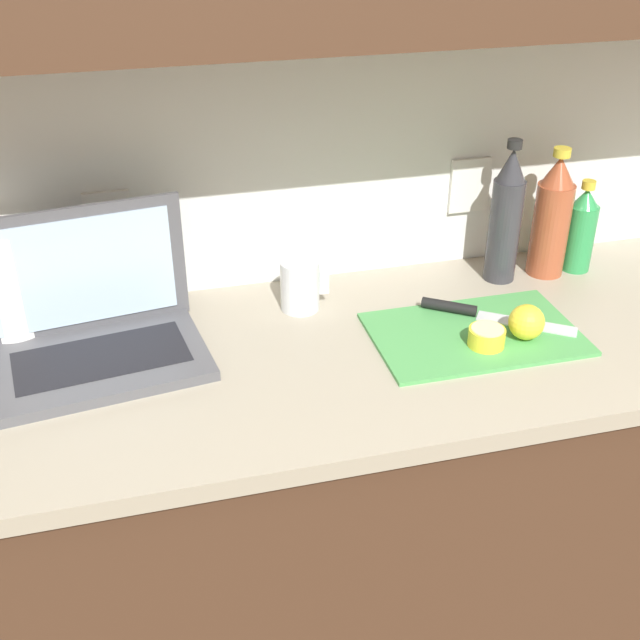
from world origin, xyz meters
The scene contains 12 objects.
ground_plane centered at (0.00, 0.00, 0.00)m, with size 12.00×12.00×0.00m, color brown.
counter_unit centered at (0.02, 0.00, 0.45)m, with size 1.93×0.61×0.88m.
laptop centered at (-0.69, 0.10, 0.94)m, with size 0.41×0.30×0.26m.
cutting_board centered at (0.02, -0.01, 0.89)m, with size 0.40×0.25×0.01m, color #4C9E51.
knife centered at (0.04, 0.05, 0.90)m, with size 0.26×0.20×0.02m.
lemon_half_cut centered at (0.02, -0.06, 0.91)m, with size 0.07×0.07×0.04m.
lemon_whole_beside centered at (0.10, -0.06, 0.92)m, with size 0.07×0.07×0.07m.
bottle_green_soda centered at (0.35, 0.20, 0.98)m, with size 0.06×0.06×0.21m.
bottle_oil_tall centered at (0.28, 0.20, 1.01)m, with size 0.08×0.08×0.28m.
bottle_water_clear centered at (0.17, 0.20, 1.02)m, with size 0.07×0.07×0.31m.
measuring_cup centered at (-0.28, 0.18, 0.93)m, with size 0.10×0.08×0.11m.
paper_towel_roll centered at (-0.83, 0.21, 0.99)m, with size 0.13×0.13×0.22m.
Camera 1 is at (-0.60, -1.21, 1.69)m, focal length 45.00 mm.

